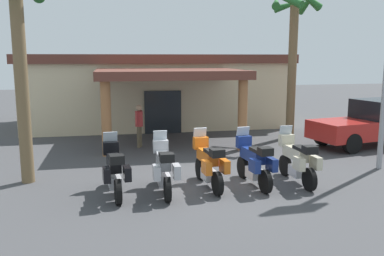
% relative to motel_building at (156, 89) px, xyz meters
% --- Properties ---
extents(ground_plane, '(80.00, 80.00, 0.00)m').
position_rel_motel_building_xyz_m(ground_plane, '(-0.11, -11.44, -1.97)').
color(ground_plane, '#424244').
extents(motel_building, '(14.19, 11.65, 3.85)m').
position_rel_motel_building_xyz_m(motel_building, '(0.00, 0.00, 0.00)').
color(motel_building, beige).
rests_on(motel_building, ground_plane).
extents(motorcycle_black, '(0.73, 2.21, 1.61)m').
position_rel_motel_building_xyz_m(motorcycle_black, '(-2.90, -11.93, -1.27)').
color(motorcycle_black, black).
rests_on(motorcycle_black, ground_plane).
extents(motorcycle_silver, '(0.72, 2.21, 1.61)m').
position_rel_motel_building_xyz_m(motorcycle_silver, '(-1.56, -12.03, -1.27)').
color(motorcycle_silver, black).
rests_on(motorcycle_silver, ground_plane).
extents(motorcycle_orange, '(0.72, 2.21, 1.61)m').
position_rel_motel_building_xyz_m(motorcycle_orange, '(-0.23, -11.84, -1.27)').
color(motorcycle_orange, black).
rests_on(motorcycle_orange, ground_plane).
extents(motorcycle_blue, '(0.72, 2.21, 1.61)m').
position_rel_motel_building_xyz_m(motorcycle_blue, '(1.11, -11.97, -1.27)').
color(motorcycle_blue, black).
rests_on(motorcycle_blue, ground_plane).
extents(motorcycle_cream, '(0.70, 2.21, 1.61)m').
position_rel_motel_building_xyz_m(motorcycle_cream, '(2.44, -12.06, -1.27)').
color(motorcycle_cream, black).
rests_on(motorcycle_cream, ground_plane).
extents(pedestrian, '(0.32, 0.47, 1.79)m').
position_rel_motel_building_xyz_m(pedestrian, '(-1.59, -6.00, -0.93)').
color(pedestrian, brown).
rests_on(pedestrian, ground_plane).
extents(pickup_truck_red, '(5.44, 2.71, 1.95)m').
position_rel_motel_building_xyz_m(pickup_truck_red, '(8.00, -7.93, -1.03)').
color(pickup_truck_red, black).
rests_on(pickup_truck_red, ground_plane).
extents(palm_tree_roadside, '(1.94, 1.98, 6.17)m').
position_rel_motel_building_xyz_m(palm_tree_roadside, '(-5.36, -10.10, 2.25)').
color(palm_tree_roadside, brown).
rests_on(palm_tree_roadside, ground_plane).
extents(palm_tree_near_portico, '(2.41, 2.44, 6.86)m').
position_rel_motel_building_xyz_m(palm_tree_near_portico, '(5.45, -5.48, 2.72)').
color(palm_tree_near_portico, brown).
rests_on(palm_tree_near_portico, ground_plane).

